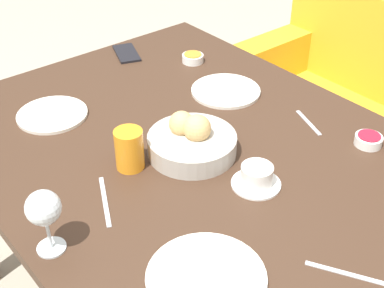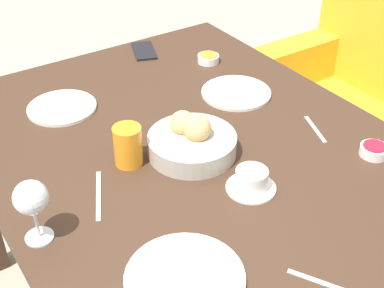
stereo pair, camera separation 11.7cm
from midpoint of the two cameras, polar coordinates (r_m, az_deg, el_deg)
The scene contains 14 objects.
dining_table at distance 1.53m, azimuth 2.26°, elevation -2.98°, with size 1.41×1.08×0.78m.
bread_basket at distance 1.43m, azimuth 2.31°, elevation 0.23°, with size 0.24×0.24×0.12m.
plate_near_left at distance 1.67m, azimuth -11.78°, elevation 3.78°, with size 0.21×0.21×0.01m.
plate_near_right at distance 1.12m, azimuth 2.30°, elevation -14.17°, with size 0.25×0.25×0.01m.
plate_far_center at distance 1.73m, azimuth 6.68°, elevation 5.41°, with size 0.22×0.22×0.01m.
juice_glass at distance 1.39m, azimuth -4.47°, elevation -0.25°, with size 0.07×0.07×0.11m.
wine_glass at distance 1.16m, azimuth -14.05°, elevation -5.87°, with size 0.08×0.08×0.16m.
coffee_cup at distance 1.33m, azimuth 8.87°, elevation -3.99°, with size 0.13×0.13×0.06m.
jam_bowl_berry at distance 1.53m, azimuth 20.93°, elevation -0.69°, with size 0.08×0.08×0.03m.
jam_bowl_honey at distance 1.92m, azimuth 3.52°, elevation 9.07°, with size 0.08×0.08×0.03m.
fork_silver at distance 1.16m, azimuth 17.59°, elevation -14.37°, with size 0.17×0.10×0.00m.
knife_silver at distance 1.32m, azimuth -7.46°, elevation -5.51°, with size 0.17×0.09×0.00m.
spoon_coffee at distance 1.60m, azimuth 15.07°, elevation 1.49°, with size 0.13×0.06×0.00m.
cell_phone at distance 2.00m, azimuth -3.46°, elevation 9.86°, with size 0.17×0.12×0.01m.
Camera 2 is at (1.00, -0.67, 1.63)m, focal length 50.00 mm.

